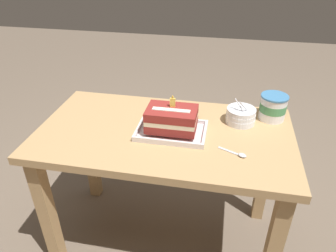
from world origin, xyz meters
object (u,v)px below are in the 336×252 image
foil_tray (172,131)px  serving_spoon_near_tray (239,154)px  birthday_cake (172,119)px  ice_cream_tub (273,107)px  bowl_stack (241,116)px

foil_tray → serving_spoon_near_tray: 0.32m
foil_tray → birthday_cake: size_ratio=1.42×
ice_cream_tub → bowl_stack: bearing=-155.9°
foil_tray → serving_spoon_near_tray: size_ratio=2.57×
serving_spoon_near_tray → ice_cream_tub: bearing=66.0°
birthday_cake → bowl_stack: size_ratio=1.58×
foil_tray → bowl_stack: bearing=27.1°
bowl_stack → serving_spoon_near_tray: 0.27m
foil_tray → bowl_stack: size_ratio=2.24×
foil_tray → birthday_cake: (-0.00, 0.00, 0.07)m
ice_cream_tub → serving_spoon_near_tray: ice_cream_tub is taller
foil_tray → ice_cream_tub: size_ratio=2.43×
bowl_stack → serving_spoon_near_tray: (-0.00, -0.26, -0.03)m
bowl_stack → birthday_cake: bearing=-152.9°
serving_spoon_near_tray → foil_tray: bearing=159.1°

